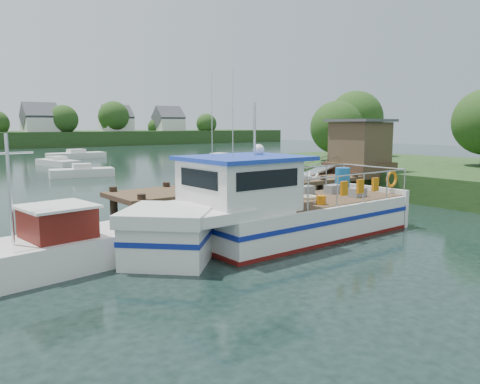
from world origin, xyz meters
TOP-DOWN VIEW (x-y plane):
  - ground_plane at (0.00, 0.00)m, footprint 160.00×160.00m
  - near_shore at (16.88, -0.73)m, footprint 16.00×30.00m
  - dock at (6.51, 0.01)m, footprint 16.60×3.00m
  - lobster_boat at (-2.21, -4.88)m, footprint 12.26×3.71m
  - work_boat at (-10.05, -3.63)m, footprint 7.51×2.99m
  - moored_far at (6.76, 41.55)m, footprint 6.92×2.47m
  - moored_b at (-0.14, 20.17)m, footprint 5.13×2.64m
  - moored_c at (18.01, 26.59)m, footprint 6.53×4.25m
  - moored_d at (1.58, 32.13)m, footprint 2.97×6.07m

SIDE VIEW (x-z plane):
  - ground_plane at x=0.00m, z-range 0.00..0.00m
  - moored_c at x=18.01m, z-range -0.13..0.85m
  - moored_d at x=1.58m, z-range -0.13..0.86m
  - moored_b at x=-0.14m, z-range -0.14..0.94m
  - moored_far at x=6.76m, z-range -0.15..1.02m
  - work_boat at x=-10.05m, z-range -1.34..2.58m
  - lobster_boat at x=-2.21m, z-range -1.86..3.97m
  - near_shore at x=16.88m, z-range -1.83..5.93m
  - dock at x=6.51m, z-range -0.15..4.63m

